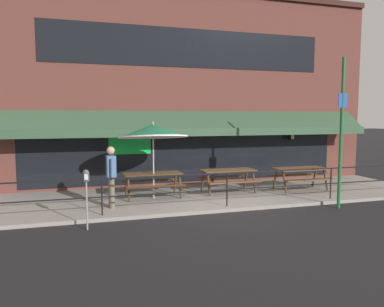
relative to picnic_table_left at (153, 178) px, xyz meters
The scene contains 11 objects.
ground_plane 2.82m from the picnic_table_left, 49.07° to the right, with size 120.00×120.00×0.00m, color black.
patio_deck 1.91m from the picnic_table_left, ahead, with size 15.00×4.00×0.10m, color gray.
restaurant_building 4.06m from the picnic_table_left, 50.36° to the left, with size 15.00×1.60×7.32m.
patio_railing 2.51m from the picnic_table_left, 44.59° to the right, with size 13.84×0.04×0.97m.
picnic_table_left is the anchor object (origin of this frame).
picnic_table_centre 2.57m from the picnic_table_left, ahead, with size 1.80×1.42×0.76m.
picnic_table_right 5.14m from the picnic_table_left, ahead, with size 1.80×1.42×0.76m.
patio_umbrella_left 1.48m from the picnic_table_left, 90.00° to the right, with size 2.14×2.14×2.40m.
pedestrian_walking 1.71m from the picnic_table_left, 144.07° to the right, with size 0.26×0.62×1.71m.
parking_meter_near 3.35m from the picnic_table_left, 128.16° to the right, with size 0.15×0.16×1.42m.
street_sign_pole 5.75m from the picnic_table_left, 26.92° to the right, with size 0.28×0.09×4.29m.
Camera 1 is at (-3.94, -9.40, 2.63)m, focal length 35.00 mm.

